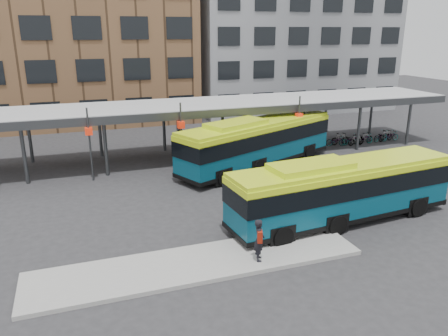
% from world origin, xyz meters
% --- Properties ---
extents(ground, '(120.00, 120.00, 0.00)m').
position_xyz_m(ground, '(0.00, 0.00, 0.00)').
color(ground, '#28282B').
rests_on(ground, ground).
extents(boarding_island, '(14.00, 3.00, 0.18)m').
position_xyz_m(boarding_island, '(-5.50, -3.00, 0.09)').
color(boarding_island, gray).
rests_on(boarding_island, ground).
extents(canopy, '(40.00, 6.53, 4.80)m').
position_xyz_m(canopy, '(-0.06, 12.87, 3.91)').
color(canopy, '#999B9E').
rests_on(canopy, ground).
extents(building_brick, '(26.00, 14.00, 22.00)m').
position_xyz_m(building_brick, '(-10.00, 32.00, 11.00)').
color(building_brick, brown).
rests_on(building_brick, ground).
extents(building_grey, '(24.00, 14.00, 20.00)m').
position_xyz_m(building_grey, '(16.00, 32.00, 10.00)').
color(building_grey, slate).
rests_on(building_grey, ground).
extents(bus_front, '(12.42, 3.69, 3.37)m').
position_xyz_m(bus_front, '(2.62, -1.11, 1.76)').
color(bus_front, '#074055').
rests_on(bus_front, ground).
extents(bus_rear, '(13.13, 7.83, 3.62)m').
position_xyz_m(bus_rear, '(2.34, 8.93, 1.88)').
color(bus_rear, '#074055').
rests_on(bus_rear, ground).
extents(pedestrian, '(0.63, 0.77, 1.84)m').
position_xyz_m(pedestrian, '(-3.06, -3.71, 1.11)').
color(pedestrian, black).
rests_on(pedestrian, boarding_island).
extents(bike_rack, '(7.28, 1.31, 1.05)m').
position_xyz_m(bike_rack, '(13.78, 12.05, 0.48)').
color(bike_rack, slate).
rests_on(bike_rack, ground).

